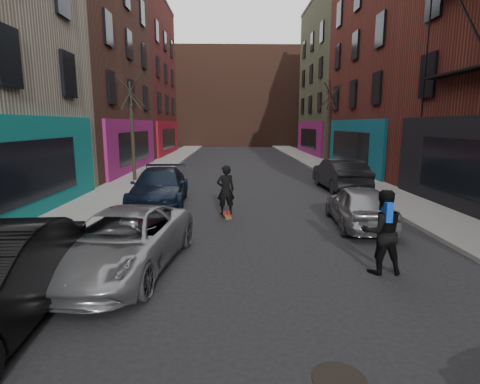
{
  "coord_description": "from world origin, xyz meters",
  "views": [
    {
      "loc": [
        -0.77,
        -2.82,
        3.22
      ],
      "look_at": [
        -0.57,
        6.06,
        1.6
      ],
      "focal_mm": 28.0,
      "sensor_mm": 36.0,
      "label": 1
    }
  ],
  "objects_px": {
    "manhole": "(339,379)",
    "parked_right_end": "(340,174)",
    "parked_left_far": "(122,241)",
    "parked_left_end": "(160,187)",
    "pedestrian": "(382,232)",
    "skateboard": "(226,215)",
    "skateboarder": "(226,190)",
    "tree_right_far": "(330,119)",
    "parked_right_far": "(359,205)",
    "tree_left_far": "(132,121)"
  },
  "relations": [
    {
      "from": "parked_left_far",
      "to": "pedestrian",
      "type": "relative_size",
      "value": 2.6
    },
    {
      "from": "skateboard",
      "to": "pedestrian",
      "type": "height_order",
      "value": "pedestrian"
    },
    {
      "from": "skateboarder",
      "to": "parked_right_end",
      "type": "bearing_deg",
      "value": -149.77
    },
    {
      "from": "parked_right_far",
      "to": "tree_left_far",
      "type": "bearing_deg",
      "value": -40.23
    },
    {
      "from": "skateboarder",
      "to": "skateboard",
      "type": "bearing_deg",
      "value": 180.0
    },
    {
      "from": "parked_left_far",
      "to": "skateboard",
      "type": "bearing_deg",
      "value": 72.85
    },
    {
      "from": "tree_left_far",
      "to": "parked_left_far",
      "type": "xyz_separation_m",
      "value": [
        3.0,
        -12.82,
        -2.71
      ]
    },
    {
      "from": "parked_right_end",
      "to": "skateboard",
      "type": "height_order",
      "value": "parked_right_end"
    },
    {
      "from": "tree_left_far",
      "to": "tree_right_far",
      "type": "bearing_deg",
      "value": 25.82
    },
    {
      "from": "skateboard",
      "to": "manhole",
      "type": "height_order",
      "value": "skateboard"
    },
    {
      "from": "tree_right_far",
      "to": "manhole",
      "type": "distance_m",
      "value": 23.53
    },
    {
      "from": "tree_left_far",
      "to": "parked_left_end",
      "type": "relative_size",
      "value": 1.28
    },
    {
      "from": "parked_left_far",
      "to": "parked_right_far",
      "type": "xyz_separation_m",
      "value": [
        6.47,
        3.5,
        0.01
      ]
    },
    {
      "from": "tree_left_far",
      "to": "manhole",
      "type": "distance_m",
      "value": 18.24
    },
    {
      "from": "parked_left_end",
      "to": "parked_right_end",
      "type": "distance_m",
      "value": 8.93
    },
    {
      "from": "tree_left_far",
      "to": "skateboard",
      "type": "distance_m",
      "value": 10.13
    },
    {
      "from": "parked_left_end",
      "to": "tree_right_far",
      "type": "bearing_deg",
      "value": 47.54
    },
    {
      "from": "manhole",
      "to": "parked_right_end",
      "type": "bearing_deg",
      "value": 74.06
    },
    {
      "from": "parked_left_far",
      "to": "manhole",
      "type": "distance_m",
      "value": 5.38
    },
    {
      "from": "parked_right_far",
      "to": "parked_right_end",
      "type": "distance_m",
      "value": 6.82
    },
    {
      "from": "parked_left_far",
      "to": "pedestrian",
      "type": "xyz_separation_m",
      "value": [
        5.67,
        -0.28,
        0.26
      ]
    },
    {
      "from": "parked_left_far",
      "to": "skateboard",
      "type": "distance_m",
      "value": 5.32
    },
    {
      "from": "parked_left_far",
      "to": "tree_left_far",
      "type": "bearing_deg",
      "value": 110.79
    },
    {
      "from": "pedestrian",
      "to": "manhole",
      "type": "xyz_separation_m",
      "value": [
        -1.88,
        -3.48,
        -0.93
      ]
    },
    {
      "from": "tree_left_far",
      "to": "parked_left_end",
      "type": "xyz_separation_m",
      "value": [
        2.55,
        -6.1,
        -2.64
      ]
    },
    {
      "from": "tree_right_far",
      "to": "parked_left_far",
      "type": "xyz_separation_m",
      "value": [
        -9.4,
        -18.82,
        -2.86
      ]
    },
    {
      "from": "parked_right_far",
      "to": "parked_right_end",
      "type": "height_order",
      "value": "parked_right_end"
    },
    {
      "from": "skateboard",
      "to": "tree_right_far",
      "type": "bearing_deg",
      "value": 48.97
    },
    {
      "from": "tree_left_far",
      "to": "parked_right_far",
      "type": "distance_m",
      "value": 13.56
    },
    {
      "from": "pedestrian",
      "to": "parked_left_far",
      "type": "bearing_deg",
      "value": -3.7
    },
    {
      "from": "parked_left_far",
      "to": "skateboarder",
      "type": "distance_m",
      "value": 5.29
    },
    {
      "from": "tree_left_far",
      "to": "pedestrian",
      "type": "distance_m",
      "value": 15.9
    },
    {
      "from": "skateboard",
      "to": "parked_right_far",
      "type": "bearing_deg",
      "value": -30.88
    },
    {
      "from": "parked_right_end",
      "to": "manhole",
      "type": "distance_m",
      "value": 14.54
    },
    {
      "from": "parked_left_far",
      "to": "parked_left_end",
      "type": "bearing_deg",
      "value": 101.44
    },
    {
      "from": "tree_right_far",
      "to": "pedestrian",
      "type": "height_order",
      "value": "tree_right_far"
    },
    {
      "from": "tree_left_far",
      "to": "parked_right_end",
      "type": "relative_size",
      "value": 1.37
    },
    {
      "from": "parked_left_end",
      "to": "skateboarder",
      "type": "relative_size",
      "value": 2.94
    },
    {
      "from": "parked_left_end",
      "to": "manhole",
      "type": "xyz_separation_m",
      "value": [
        4.24,
        -10.49,
        -0.73
      ]
    },
    {
      "from": "skateboard",
      "to": "manhole",
      "type": "distance_m",
      "value": 8.71
    },
    {
      "from": "parked_right_far",
      "to": "manhole",
      "type": "relative_size",
      "value": 5.68
    },
    {
      "from": "tree_right_far",
      "to": "parked_left_end",
      "type": "distance_m",
      "value": 15.85
    },
    {
      "from": "skateboarder",
      "to": "pedestrian",
      "type": "xyz_separation_m",
      "value": [
        3.45,
        -5.08,
        -0.03
      ]
    },
    {
      "from": "parked_right_far",
      "to": "manhole",
      "type": "distance_m",
      "value": 7.77
    },
    {
      "from": "parked_left_far",
      "to": "parked_right_far",
      "type": "relative_size",
      "value": 1.21
    },
    {
      "from": "tree_left_far",
      "to": "parked_left_far",
      "type": "distance_m",
      "value": 13.45
    },
    {
      "from": "tree_right_far",
      "to": "skateboard",
      "type": "relative_size",
      "value": 8.5
    },
    {
      "from": "manhole",
      "to": "pedestrian",
      "type": "bearing_deg",
      "value": 61.68
    },
    {
      "from": "parked_left_end",
      "to": "pedestrian",
      "type": "relative_size",
      "value": 2.74
    },
    {
      "from": "parked_left_far",
      "to": "manhole",
      "type": "height_order",
      "value": "parked_left_far"
    }
  ]
}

